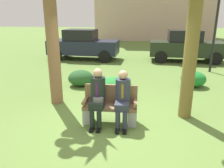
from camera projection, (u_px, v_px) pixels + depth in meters
The scene contains 10 objects.
ground_plane at pixel (109, 124), 5.33m from camera, with size 80.00×80.00×0.00m, color #5B7A37.
park_bench at pixel (110, 107), 5.30m from camera, with size 1.26×0.44×0.90m.
seated_man_left at pixel (97, 95), 5.11m from camera, with size 0.34×0.72×1.32m.
seated_man_right at pixel (123, 96), 5.06m from camera, with size 0.34×0.72×1.30m.
shrub_near_bench at pixel (193, 79), 8.00m from camera, with size 0.89×0.81×0.55m, color #1F7A2D.
shrub_mid_lawn at pixel (81, 78), 8.07m from camera, with size 0.91×0.84×0.57m, color #265327.
shrub_far_lawn at pixel (115, 89), 6.69m from camera, with size 1.12×1.03×0.70m, color #23782D.
parked_car_near at pixel (83, 45), 12.70m from camera, with size 3.99×1.90×1.68m.
parked_car_far at pixel (186, 46), 12.12m from camera, with size 3.97×1.85×1.68m.
street_lamp at pixel (216, 23), 9.49m from camera, with size 0.24×0.24×3.44m.
Camera 1 is at (0.61, -4.76, 2.49)m, focal length 35.90 mm.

